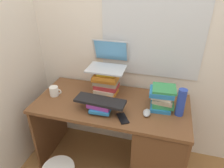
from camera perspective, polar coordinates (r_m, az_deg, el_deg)
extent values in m
plane|color=olive|center=(2.35, -0.14, -20.15)|extent=(6.00, 6.00, 0.00)
cube|color=silver|center=(1.95, 2.83, 14.82)|extent=(6.00, 0.05, 2.60)
cube|color=silver|center=(1.89, 10.92, 13.46)|extent=(0.90, 0.01, 0.80)
cube|color=beige|center=(2.03, -25.96, 12.60)|extent=(0.05, 6.00, 2.60)
cube|color=brown|center=(1.86, -0.16, -5.46)|extent=(1.36, 0.65, 0.03)
cube|color=brown|center=(2.32, -16.54, -10.25)|extent=(0.02, 0.60, 0.71)
cube|color=brown|center=(2.07, 18.82, -16.47)|extent=(0.02, 0.60, 0.71)
cube|color=brown|center=(2.03, 12.52, -16.41)|extent=(0.41, 0.55, 0.67)
cube|color=orange|center=(1.98, -1.50, -2.29)|extent=(0.21, 0.18, 0.03)
cube|color=beige|center=(1.96, -1.82, -1.57)|extent=(0.19, 0.16, 0.03)
cube|color=#B22D33|center=(1.95, -1.53, -0.55)|extent=(0.22, 0.16, 0.04)
cube|color=gray|center=(1.93, -1.69, 0.48)|extent=(0.22, 0.14, 0.04)
cube|color=orange|center=(1.93, -1.77, 1.68)|extent=(0.23, 0.17, 0.04)
cube|color=orange|center=(1.89, -1.57, 2.40)|extent=(0.21, 0.18, 0.04)
cube|color=yellow|center=(1.88, -1.40, 3.49)|extent=(0.17, 0.16, 0.04)
cube|color=black|center=(1.76, -3.23, -6.79)|extent=(0.18, 0.17, 0.02)
cube|color=#2672B2|center=(1.73, -2.98, -6.63)|extent=(0.18, 0.18, 0.02)
cube|color=#8C338C|center=(1.73, -3.26, -5.46)|extent=(0.20, 0.16, 0.04)
cube|color=#2672B2|center=(1.83, 13.17, -6.01)|extent=(0.18, 0.19, 0.03)
cube|color=#338C4C|center=(1.81, 13.87, -5.11)|extent=(0.19, 0.17, 0.04)
cube|color=gray|center=(1.79, 13.94, -4.03)|extent=(0.18, 0.18, 0.03)
cube|color=beige|center=(1.78, 13.67, -3.18)|extent=(0.17, 0.15, 0.03)
cube|color=#2672B2|center=(1.76, 13.59, -2.23)|extent=(0.21, 0.17, 0.04)
cube|color=#338C4C|center=(1.75, 14.24, -1.25)|extent=(0.20, 0.19, 0.02)
cube|color=#B7BABF|center=(1.87, -1.61, 4.21)|extent=(0.34, 0.24, 0.01)
cube|color=#B7BABF|center=(1.96, -0.31, 9.15)|extent=(0.34, 0.08, 0.22)
cube|color=#59A5E5|center=(1.96, -0.37, 9.15)|extent=(0.31, 0.07, 0.19)
cube|color=black|center=(1.70, -3.31, -4.69)|extent=(0.43, 0.17, 0.02)
ellipsoid|color=#A5A8AD|center=(1.72, 9.55, -7.82)|extent=(0.06, 0.10, 0.04)
cylinder|color=white|center=(2.01, -15.71, -1.90)|extent=(0.08, 0.08, 0.09)
torus|color=white|center=(1.98, -14.40, -2.01)|extent=(0.05, 0.01, 0.05)
cylinder|color=#263FA5|center=(1.73, 18.50, -4.86)|extent=(0.07, 0.07, 0.24)
cube|color=black|center=(1.67, 2.98, -9.43)|extent=(0.13, 0.15, 0.01)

